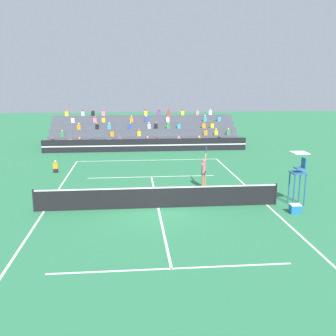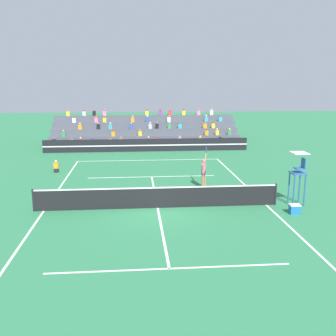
{
  "view_description": "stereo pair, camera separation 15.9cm",
  "coord_description": "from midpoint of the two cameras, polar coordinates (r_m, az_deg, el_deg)",
  "views": [
    {
      "loc": [
        -1.24,
        -18.43,
        6.15
      ],
      "look_at": [
        0.86,
        4.05,
        1.1
      ],
      "focal_mm": 42.0,
      "sensor_mm": 36.0,
      "label": 1
    },
    {
      "loc": [
        -1.08,
        -18.44,
        6.15
      ],
      "look_at": [
        0.86,
        4.05,
        1.1
      ],
      "focal_mm": 42.0,
      "sensor_mm": 36.0,
      "label": 2
    }
  ],
  "objects": [
    {
      "name": "tennis_player",
      "position": [
        22.84,
        5.42,
        -0.52
      ],
      "size": [
        0.59,
        1.14,
        2.4
      ],
      "color": "#9E7051",
      "rests_on": "ground"
    },
    {
      "name": "court_lines",
      "position": [
        19.47,
        -1.28,
        -5.8
      ],
      "size": [
        11.1,
        23.9,
        0.01
      ],
      "color": "white",
      "rests_on": "ground"
    },
    {
      "name": "equipment_cooler",
      "position": [
        19.55,
        18.12,
        -5.67
      ],
      "size": [
        0.5,
        0.38,
        0.45
      ],
      "color": "#1E66B2",
      "rests_on": "ground"
    },
    {
      "name": "umpire_chair",
      "position": [
        20.67,
        18.66,
        -0.45
      ],
      "size": [
        0.76,
        0.84,
        2.67
      ],
      "color": "#285699",
      "rests_on": "ground"
    },
    {
      "name": "tennis_ball",
      "position": [
        22.78,
        -10.85,
        -3.2
      ],
      "size": [
        0.07,
        0.07,
        0.07
      ],
      "primitive_type": "sphere",
      "color": "#C6DB33",
      "rests_on": "ground"
    },
    {
      "name": "sponsor_banner_wall",
      "position": [
        34.8,
        -2.98,
        3.33
      ],
      "size": [
        18.0,
        0.26,
        1.1
      ],
      "color": "black",
      "rests_on": "ground"
    },
    {
      "name": "ball_kid_courtside",
      "position": [
        27.86,
        -15.76,
        0.07
      ],
      "size": [
        0.3,
        0.36,
        0.84
      ],
      "color": "black",
      "rests_on": "ground"
    },
    {
      "name": "bleacher_stand",
      "position": [
        38.49,
        -3.19,
        4.93
      ],
      "size": [
        17.75,
        4.75,
        3.38
      ],
      "color": "#4C515B",
      "rests_on": "ground"
    },
    {
      "name": "ground_plane",
      "position": [
        19.47,
        -1.28,
        -5.81
      ],
      "size": [
        120.0,
        120.0,
        0.0
      ],
      "primitive_type": "plane",
      "color": "#2D7A4C"
    },
    {
      "name": "tennis_net",
      "position": [
        19.3,
        -1.29,
        -4.28
      ],
      "size": [
        12.0,
        0.1,
        1.1
      ],
      "color": "black",
      "rests_on": "ground"
    }
  ]
}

